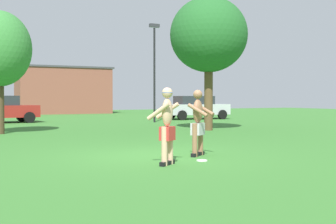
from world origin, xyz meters
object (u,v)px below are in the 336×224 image
Objects in this scene: player_in_gray at (198,121)px; lamp_post at (154,62)px; frisbee at (202,161)px; player_with_cap at (167,122)px; car_silver_mid_lot at (196,107)px; tree_right_field at (209,35)px.

player_in_gray is 0.28× the size of lamp_post.
frisbee is at bearing -114.26° from player_in_gray.
player_with_cap reaches higher than player_in_gray.
car_silver_mid_lot is at bearing 60.53° from frisbee.
tree_right_field is (-4.60, -9.14, 3.41)m from car_silver_mid_lot.
player_with_cap reaches higher than frisbee.
tree_right_field reaches higher than car_silver_mid_lot.
player_in_gray is at bearing 65.74° from frisbee.
frisbee is at bearing -122.43° from tree_right_field.
lamp_post reaches higher than car_silver_mid_lot.
tree_right_field is (5.13, 8.07, 4.22)m from frisbee.
car_silver_mid_lot is (9.73, 17.22, 0.81)m from frisbee.
player_in_gray is 0.28× the size of tree_right_field.
player_in_gray is at bearing 36.01° from player_with_cap.
frisbee is 16.37m from lamp_post.
tree_right_field is (6.11, 8.24, 3.31)m from player_with_cap.
lamp_post is at bearing 86.04° from tree_right_field.
frisbee is 0.06× the size of car_silver_mid_lot.
car_silver_mid_lot is 5.44m from lamp_post.
frisbee is (-0.36, -0.81, -0.86)m from player_in_gray.
player_in_gray is (1.34, 0.98, -0.05)m from player_with_cap.
player_with_cap is at bearing -170.25° from frisbee.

